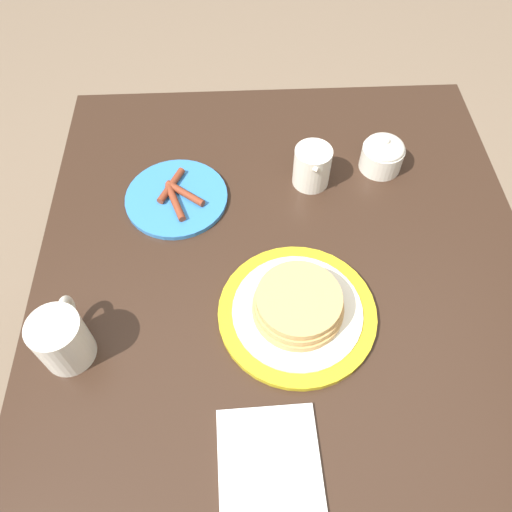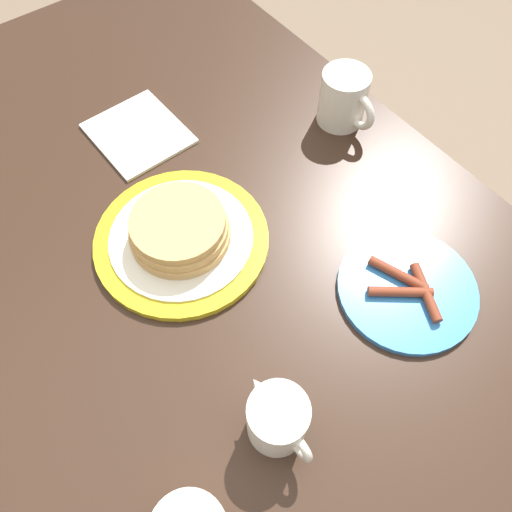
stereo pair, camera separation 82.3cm
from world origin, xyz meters
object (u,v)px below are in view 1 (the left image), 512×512
Objects in this scene: creamer_pitcher at (312,166)px; side_plate_bacon at (177,197)px; pancake_plate at (298,309)px; napkin at (269,465)px; coffee_mug at (62,338)px; sugar_bowl at (383,154)px.

side_plate_bacon is at bearing 97.66° from creamer_pitcher.
napkin is at bearing 165.56° from pancake_plate.
creamer_pitcher is at bearing -82.34° from side_plate_bacon.
pancake_plate is at bearing -14.44° from napkin.
coffee_mug is (-0.31, 0.15, 0.04)m from side_plate_bacon.
coffee_mug is 0.36m from napkin.
creamer_pitcher is (0.35, -0.42, -0.01)m from coffee_mug.
coffee_mug is 0.68m from sugar_bowl.
side_plate_bacon is 1.19× the size of napkin.
sugar_bowl is at bearing -56.02° from coffee_mug.
side_plate_bacon is 1.74× the size of coffee_mug.
creamer_pitcher is at bearing -10.34° from pancake_plate.
pancake_plate is at bearing 169.66° from creamer_pitcher.
sugar_bowl is at bearing -76.81° from creamer_pitcher.
coffee_mug is 0.69× the size of napkin.
creamer_pitcher is 0.55m from napkin.
napkin is at bearing 155.30° from sugar_bowl.
side_plate_bacon is 0.27m from creamer_pitcher.
creamer_pitcher is 0.66× the size of napkin.
pancake_plate is 3.12× the size of sugar_bowl.
pancake_plate reaches higher than napkin.
pancake_plate is 0.31m from creamer_pitcher.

